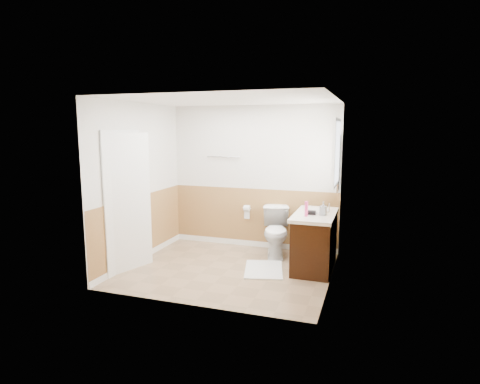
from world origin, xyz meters
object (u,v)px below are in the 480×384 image
(soap_dispenser, at_px, (323,208))
(vanity_cabinet, at_px, (315,243))
(lotion_bottle, at_px, (306,209))
(toilet, at_px, (276,232))
(bath_mat, at_px, (264,270))

(soap_dispenser, bearing_deg, vanity_cabinet, 141.07)
(vanity_cabinet, xyz_separation_m, lotion_bottle, (-0.10, -0.26, 0.56))
(toilet, relative_size, soap_dispenser, 3.96)
(toilet, height_order, lotion_bottle, lotion_bottle)
(toilet, relative_size, lotion_bottle, 3.63)
(vanity_cabinet, bearing_deg, bath_mat, -154.20)
(vanity_cabinet, distance_m, soap_dispenser, 0.57)
(bath_mat, xyz_separation_m, vanity_cabinet, (0.70, 0.34, 0.39))
(soap_dispenser, bearing_deg, toilet, 147.03)
(toilet, relative_size, bath_mat, 1.00)
(bath_mat, bearing_deg, lotion_bottle, 7.81)
(toilet, xyz_separation_m, lotion_bottle, (0.60, -0.69, 0.56))
(bath_mat, distance_m, vanity_cabinet, 0.87)
(toilet, relative_size, vanity_cabinet, 0.73)
(bath_mat, relative_size, vanity_cabinet, 0.73)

